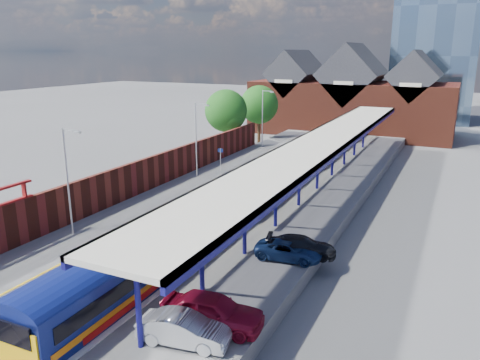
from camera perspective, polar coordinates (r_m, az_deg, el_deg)
The scene contains 23 objects.
ground at distance 49.41m, azimuth 6.04°, elevation 0.64°, with size 240.00×240.00×0.00m, color #5B5B5E.
ballast_bed at distance 40.47m, azimuth 1.28°, elevation -2.58°, with size 6.00×76.00×0.06m, color #473D33.
rails at distance 40.45m, azimuth 1.28°, elevation -2.46°, with size 4.51×76.00×0.14m.
left_platform at distance 42.77m, azimuth -5.45°, elevation -0.99°, with size 5.00×76.00×1.00m, color #565659.
right_platform at distance 38.40m, azimuth 9.49°, elevation -3.07°, with size 6.00×76.00×1.00m, color #565659.
coping_left at distance 41.51m, azimuth -2.68°, elevation -0.69°, with size 0.30×76.00×0.05m, color silver.
coping_right at distance 39.05m, azimuth 5.51°, elevation -1.79°, with size 0.30×76.00×0.05m, color silver.
yellow_line at distance 41.79m, azimuth -3.41°, elevation -0.62°, with size 0.14×76.00×0.01m, color yellow.
train at distance 46.27m, azimuth 6.87°, elevation 2.30°, with size 3.04×65.94×3.45m.
canopy at distance 39.16m, azimuth 9.87°, elevation 4.47°, with size 4.50×52.00×4.48m.
lamp_post_b at distance 31.48m, azimuth -20.17°, elevation 0.59°, with size 1.48×0.18×7.00m.
lamp_post_c at distance 43.86m, azimuth -5.24°, elevation 5.45°, with size 1.48×0.18×7.00m.
lamp_post_d at distance 58.03m, azimuth 2.88°, elevation 7.94°, with size 1.48×0.18×7.00m.
platform_sign at distance 45.36m, azimuth -2.40°, elevation 2.88°, with size 0.55×0.08×2.50m.
brick_wall at distance 38.61m, azimuth -13.76°, elevation -0.17°, with size 0.35×50.00×3.86m.
station_building at distance 75.14m, azimuth 13.43°, elevation 9.61°, with size 30.00×12.12×13.78m.
glass_tower at distance 95.62m, azimuth 23.23°, elevation 18.86°, with size 14.20×14.20×40.30m.
tree_near at distance 57.76m, azimuth -1.62°, elevation 8.28°, with size 5.20×5.20×8.10m.
tree_far at distance 64.54m, azimuth 2.45°, elevation 9.03°, with size 5.20×5.20×8.10m.
parked_car_red at distance 20.90m, azimuth -3.40°, elevation -15.63°, with size 1.82×4.54×1.55m, color maroon.
parked_car_silver at distance 20.08m, azimuth -6.87°, elevation -17.61°, with size 1.34×3.84×1.26m, color silver.
parked_car_dark at distance 27.72m, azimuth 7.48°, elevation -7.99°, with size 1.64×4.04×1.17m, color black.
parked_car_blue at distance 27.22m, azimuth 5.94°, elevation -8.52°, with size 1.77×3.85×1.07m, color navy.
Camera 1 is at (15.70, -15.14, 12.55)m, focal length 35.00 mm.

